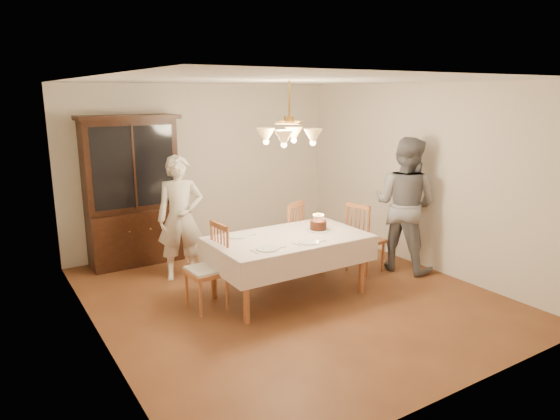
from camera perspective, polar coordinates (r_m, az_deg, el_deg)
ground at (r=6.33m, az=0.98°, el=-9.65°), size 5.00×5.00×0.00m
room_shell at (r=5.90m, az=1.04°, el=4.65°), size 5.00×5.00×5.00m
dining_table at (r=6.10m, az=1.00°, el=-3.72°), size 1.90×1.10×0.76m
china_hutch at (r=7.53m, az=-16.51°, el=1.82°), size 1.38×0.54×2.16m
chair_far_side at (r=7.07m, az=0.60°, el=-3.35°), size 0.57×0.56×1.00m
chair_left_end at (r=5.86m, az=-8.39°, el=-6.95°), size 0.45×0.46×1.00m
chair_right_end at (r=7.08m, az=9.69°, el=-3.52°), size 0.48×0.50×1.00m
elderly_woman at (r=6.76m, az=-11.32°, el=-0.91°), size 0.70×0.56×1.68m
adult_in_grey at (r=7.18m, az=14.07°, el=0.61°), size 0.99×1.11×1.88m
birthday_cake at (r=6.34m, az=4.39°, el=-1.81°), size 0.30×0.30×0.21m
place_setting_near_left at (r=5.60m, az=-1.33°, el=-4.41°), size 0.40×0.26×0.02m
place_setting_near_right at (r=5.85m, az=3.40°, el=-3.64°), size 0.39×0.25×0.02m
place_setting_far_left at (r=6.09m, az=-4.67°, el=-2.97°), size 0.40×0.25×0.02m
chandelier at (r=5.85m, az=1.05°, el=8.49°), size 0.62×0.62×0.73m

